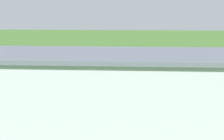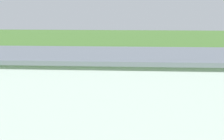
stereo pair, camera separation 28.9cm
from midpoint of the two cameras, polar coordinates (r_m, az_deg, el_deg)
ground_plane at (r=62.02m, az=2.04°, el=-1.03°), size 400.00×400.00×0.00m
hangar at (r=31.56m, az=-1.30°, el=-3.83°), size 32.92×13.51×7.42m
biplane at (r=64.33m, az=-0.56°, el=1.94°), size 7.73×9.39×3.98m
person_walking_on_apron at (r=52.55m, az=-16.37°, el=-2.36°), size 0.53×0.53×1.52m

